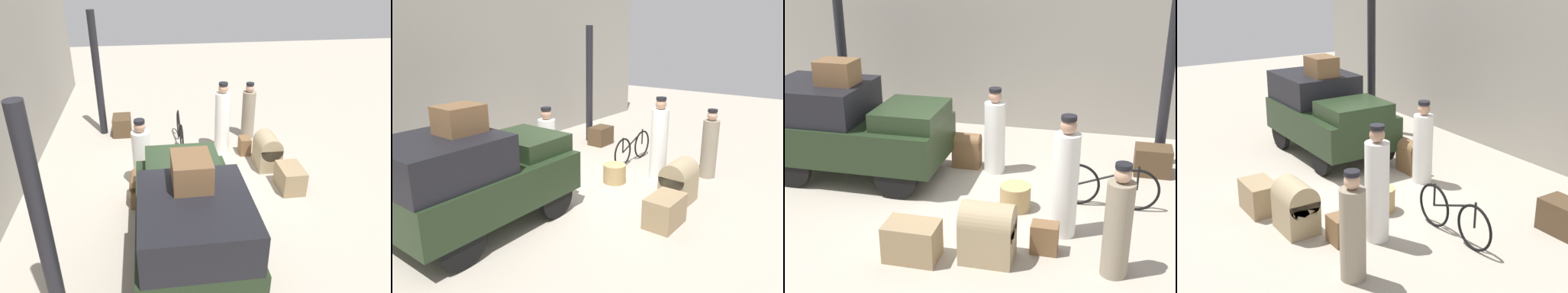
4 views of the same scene
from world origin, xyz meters
TOP-DOWN VIEW (x-y plane):
  - ground_plane at (0.00, 0.00)m, footprint 30.00×30.00m
  - station_building_facade at (0.00, 4.08)m, footprint 16.00×0.15m
  - canopy_pillar_left at (-3.38, 2.49)m, footprint 0.21×0.21m
  - truck at (-2.32, 0.62)m, footprint 3.21×1.70m
  - bicycle at (2.31, 0.35)m, footprint 1.69×0.04m
  - wicker_basket at (0.85, -0.06)m, footprint 0.51×0.51m
  - conductor_in_dark_uniform at (2.46, -1.59)m, footprint 0.36×0.36m
  - porter_lifting_near_truck at (0.20, 1.37)m, footprint 0.39×0.39m
  - porter_standing_middle at (1.70, -0.69)m, footprint 0.38×0.38m
  - trunk_large_brown at (0.75, -1.63)m, footprint 0.73×0.54m
  - trunk_umber_medium at (-0.37, 1.48)m, footprint 0.53×0.33m
  - suitcase_tan_flat at (1.49, -1.26)m, footprint 0.39×0.27m
  - suitcase_small_leather at (-0.28, -1.85)m, footprint 0.75×0.50m
  - trunk_wicker_pale at (3.13, 1.95)m, footprint 0.67×0.50m
  - trunk_on_truck_roof at (-2.52, 0.62)m, footprint 0.67×0.55m

SIDE VIEW (x-z plane):
  - ground_plane at x=0.00m, z-range 0.00..0.00m
  - wicker_basket at x=0.85m, z-range 0.00..0.42m
  - suitcase_tan_flat at x=1.49m, z-range 0.00..0.45m
  - trunk_wicker_pale at x=3.13m, z-range 0.00..0.54m
  - suitcase_small_leather at x=-0.28m, z-range 0.00..0.54m
  - trunk_umber_medium at x=-0.37m, z-range 0.02..0.70m
  - bicycle at x=2.31m, z-range -0.01..0.77m
  - trunk_large_brown at x=0.75m, z-range 0.01..0.87m
  - conductor_in_dark_uniform at x=2.46m, z-range -0.07..1.53m
  - porter_lifting_near_truck at x=0.20m, z-range -0.07..1.57m
  - porter_standing_middle at x=1.70m, z-range -0.07..1.81m
  - truck at x=-2.32m, z-range 0.09..1.84m
  - canopy_pillar_left at x=-3.38m, z-range 0.00..3.44m
  - trunk_on_truck_roof at x=-2.52m, z-range 1.75..2.19m
  - station_building_facade at x=0.00m, z-range 0.00..4.50m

